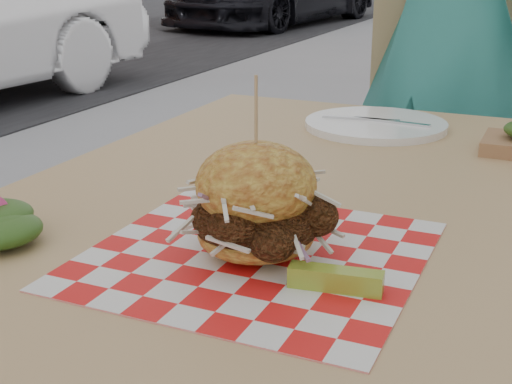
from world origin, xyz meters
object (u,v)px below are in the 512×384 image
(patio_table, at_px, (300,242))
(sandwich, at_px, (256,207))
(patio_chair, at_px, (425,144))
(diner, at_px, (449,38))

(patio_table, distance_m, sandwich, 0.27)
(patio_table, height_order, patio_chair, patio_chair)
(sandwich, bearing_deg, patio_table, 98.16)
(diner, relative_size, sandwich, 8.52)
(diner, xyz_separation_m, patio_chair, (-0.05, 0.04, -0.30))
(diner, relative_size, patio_table, 1.43)
(sandwich, bearing_deg, patio_chair, 92.42)
(patio_chair, bearing_deg, patio_table, -101.58)
(patio_table, relative_size, patio_chair, 1.26)
(patio_chair, height_order, sandwich, sandwich)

